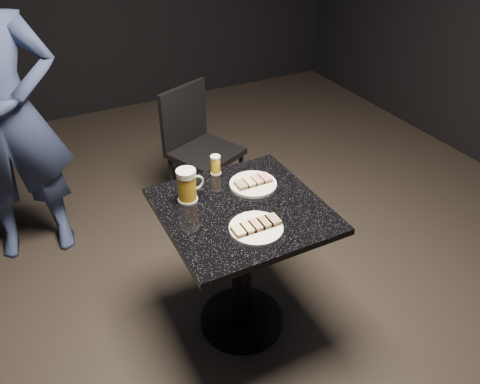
% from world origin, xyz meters
% --- Properties ---
extents(floor, '(6.00, 6.00, 0.00)m').
position_xyz_m(floor, '(0.00, 0.00, 0.00)').
color(floor, black).
rests_on(floor, ground).
extents(plate_large, '(0.23, 0.23, 0.01)m').
position_xyz_m(plate_large, '(-0.02, -0.17, 0.76)').
color(plate_large, white).
rests_on(plate_large, table).
extents(plate_small, '(0.22, 0.22, 0.01)m').
position_xyz_m(plate_small, '(0.13, 0.13, 0.76)').
color(plate_small, white).
rests_on(plate_small, table).
extents(patron, '(0.71, 0.52, 1.78)m').
position_xyz_m(patron, '(-0.86, 1.15, 0.89)').
color(patron, '#20284F').
rests_on(patron, floor).
extents(table, '(0.70, 0.70, 0.75)m').
position_xyz_m(table, '(0.00, 0.00, 0.51)').
color(table, black).
rests_on(table, floor).
extents(beer_mug, '(0.13, 0.09, 0.16)m').
position_xyz_m(beer_mug, '(-0.19, 0.16, 0.83)').
color(beer_mug, silver).
rests_on(beer_mug, table).
extents(beer_tumbler, '(0.05, 0.05, 0.10)m').
position_xyz_m(beer_tumbler, '(0.01, 0.31, 0.80)').
color(beer_tumbler, silver).
rests_on(beer_tumbler, table).
extents(chair, '(0.52, 0.52, 0.87)m').
position_xyz_m(chair, '(0.22, 1.07, 0.50)').
color(chair, black).
rests_on(chair, floor).
extents(canapes_on_plate_large, '(0.21, 0.07, 0.02)m').
position_xyz_m(canapes_on_plate_large, '(-0.02, -0.17, 0.77)').
color(canapes_on_plate_large, '#4C3521').
rests_on(canapes_on_plate_large, plate_large).
extents(canapes_on_plate_small, '(0.18, 0.07, 0.02)m').
position_xyz_m(canapes_on_plate_small, '(0.13, 0.13, 0.77)').
color(canapes_on_plate_small, '#4C3521').
rests_on(canapes_on_plate_small, plate_small).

